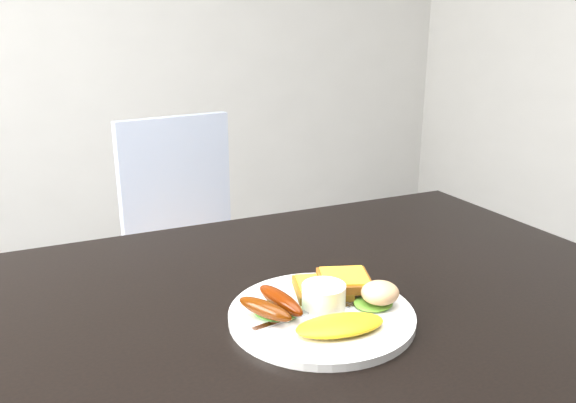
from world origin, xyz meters
TOP-DOWN VIEW (x-y plane):
  - dining_table at (0.00, 0.00)m, footprint 1.20×0.80m
  - dining_chair at (0.03, 0.85)m, footprint 0.44×0.44m
  - person at (-0.26, 0.74)m, footprint 0.50×0.37m
  - plate at (-0.02, -0.09)m, footprint 0.28×0.28m
  - lettuce_left at (-0.08, -0.07)m, footprint 0.08×0.08m
  - lettuce_right at (0.06, -0.11)m, footprint 0.08×0.08m
  - omelette at (-0.03, -0.16)m, footprint 0.14×0.08m
  - sausage_a at (-0.11, -0.09)m, footprint 0.07×0.10m
  - sausage_b at (-0.08, -0.07)m, footprint 0.05×0.11m
  - ramekin at (-0.01, -0.08)m, footprint 0.08×0.08m
  - toast_a at (0.01, -0.04)m, footprint 0.11×0.11m
  - toast_b at (0.04, -0.05)m, footprint 0.10×0.10m
  - potato_salad at (0.07, -0.12)m, footprint 0.08×0.07m
  - fork at (-0.07, -0.09)m, footprint 0.14×0.03m

SIDE VIEW (x-z plane):
  - dining_chair at x=0.03m, z-range 0.43..0.47m
  - person at x=-0.26m, z-range 0.00..1.29m
  - dining_table at x=0.00m, z-range 0.71..0.75m
  - plate at x=-0.02m, z-range 0.75..0.76m
  - fork at x=-0.07m, z-range 0.76..0.77m
  - lettuce_right at x=0.06m, z-range 0.76..0.77m
  - lettuce_left at x=-0.08m, z-range 0.76..0.77m
  - toast_a at x=0.01m, z-range 0.76..0.78m
  - omelette at x=-0.03m, z-range 0.76..0.78m
  - ramekin at x=-0.01m, z-range 0.76..0.80m
  - toast_b at x=0.04m, z-range 0.77..0.79m
  - sausage_a at x=-0.11m, z-range 0.77..0.79m
  - sausage_b at x=-0.08m, z-range 0.77..0.80m
  - potato_salad at x=0.07m, z-range 0.77..0.80m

